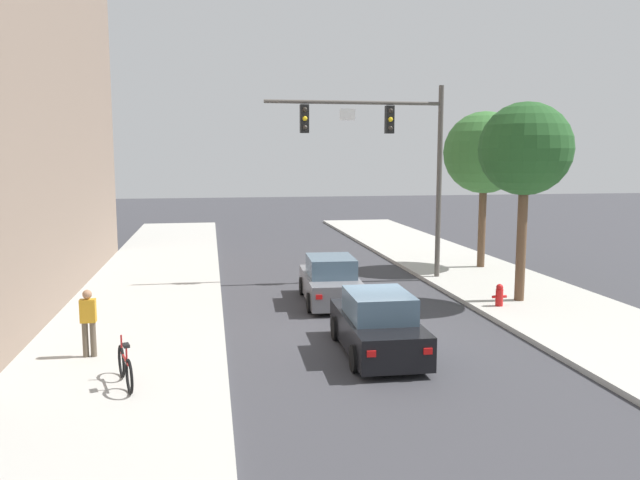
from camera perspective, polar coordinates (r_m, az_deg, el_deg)
The scene contains 11 objects.
ground_plane at distance 17.42m, azimuth 4.88°, elevation -8.90°, with size 120.00×120.00×0.00m, color #38383D.
sidewalk_left at distance 17.00m, azimuth -17.13°, elevation -9.37°, with size 5.00×60.00×0.15m, color #B2AFA8.
sidewalk_right at distance 20.02m, azimuth 23.32°, elevation -7.09°, with size 5.00×60.00×0.15m, color #B2AFA8.
traffic_signal_mast at distance 24.67m, azimuth 6.46°, elevation 8.54°, with size 6.97×0.38×7.50m.
car_lead_grey at distance 21.32m, azimuth 0.94°, elevation -3.80°, with size 1.99×4.31×1.60m.
car_following_black at distance 16.00m, azimuth 5.21°, elevation -7.72°, with size 1.91×4.28×1.60m.
pedestrian_sidewalk_left_walker at distance 16.14m, azimuth -20.23°, elevation -6.78°, with size 0.36×0.22×1.64m.
bicycle_leaning at distance 14.08m, azimuth -17.22°, elevation -10.96°, with size 0.54×1.72×0.98m.
fire_hydrant at distance 21.12m, azimuth 15.93°, elevation -4.81°, with size 0.48×0.24×0.72m.
street_tree_nearest at distance 21.69m, azimuth 18.09°, elevation 7.74°, with size 3.03×3.03×6.54m.
street_tree_second at distance 27.98m, azimuth 14.66°, elevation 7.61°, with size 3.48×3.48×6.68m.
Camera 1 is at (-4.30, -16.14, 4.94)m, focal length 35.35 mm.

